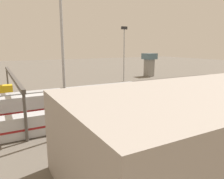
# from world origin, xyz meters

# --- Properties ---
(ground_plane) EXTENTS (400.00, 400.00, 0.00)m
(ground_plane) POSITION_xyz_m (0.00, 0.00, 0.00)
(ground_plane) COLOR #60594F
(track_bed_0) EXTENTS (140.00, 2.80, 0.12)m
(track_bed_0) POSITION_xyz_m (0.00, -20.00, 0.06)
(track_bed_0) COLOR #4C443D
(track_bed_0) RESTS_ON ground_plane
(track_bed_1) EXTENTS (140.00, 2.80, 0.12)m
(track_bed_1) POSITION_xyz_m (0.00, -15.00, 0.06)
(track_bed_1) COLOR #3D3833
(track_bed_1) RESTS_ON ground_plane
(track_bed_2) EXTENTS (140.00, 2.80, 0.12)m
(track_bed_2) POSITION_xyz_m (0.00, -10.00, 0.06)
(track_bed_2) COLOR #4C443D
(track_bed_2) RESTS_ON ground_plane
(track_bed_3) EXTENTS (140.00, 2.80, 0.12)m
(track_bed_3) POSITION_xyz_m (0.00, -5.00, 0.06)
(track_bed_3) COLOR #3D3833
(track_bed_3) RESTS_ON ground_plane
(track_bed_4) EXTENTS (140.00, 2.80, 0.12)m
(track_bed_4) POSITION_xyz_m (0.00, 0.00, 0.06)
(track_bed_4) COLOR #3D3833
(track_bed_4) RESTS_ON ground_plane
(track_bed_5) EXTENTS (140.00, 2.80, 0.12)m
(track_bed_5) POSITION_xyz_m (0.00, 5.00, 0.06)
(track_bed_5) COLOR #4C443D
(track_bed_5) RESTS_ON ground_plane
(track_bed_6) EXTENTS (140.00, 2.80, 0.12)m
(track_bed_6) POSITION_xyz_m (0.00, 10.00, 0.06)
(track_bed_6) COLOR #4C443D
(track_bed_6) RESTS_ON ground_plane
(track_bed_7) EXTENTS (140.00, 2.80, 0.12)m
(track_bed_7) POSITION_xyz_m (0.00, 15.00, 0.06)
(track_bed_7) COLOR #3D3833
(track_bed_7) RESTS_ON ground_plane
(track_bed_8) EXTENTS (140.00, 2.80, 0.12)m
(track_bed_8) POSITION_xyz_m (0.00, 20.00, 0.06)
(track_bed_8) COLOR #3D3833
(track_bed_8) RESTS_ON ground_plane
(train_on_track_4) EXTENTS (47.20, 3.00, 3.80)m
(train_on_track_4) POSITION_xyz_m (16.29, 0.00, 2.02)
(train_on_track_4) COLOR #B7BABF
(train_on_track_4) RESTS_ON ground_plane
(train_on_track_8) EXTENTS (95.60, 3.06, 3.80)m
(train_on_track_8) POSITION_xyz_m (-6.34, 20.00, 2.00)
(train_on_track_8) COLOR #B7BABF
(train_on_track_8) RESTS_ON ground_plane
(train_on_track_6) EXTENTS (95.60, 3.06, 5.00)m
(train_on_track_6) POSITION_xyz_m (-2.52, 10.00, 2.59)
(train_on_track_6) COLOR silver
(train_on_track_6) RESTS_ON ground_plane
(train_on_track_7) EXTENTS (71.40, 3.06, 3.80)m
(train_on_track_7) POSITION_xyz_m (-20.82, 15.00, 2.02)
(train_on_track_7) COLOR #B7BABF
(train_on_track_7) RESTS_ON ground_plane
(train_on_track_5) EXTENTS (66.40, 3.06, 4.40)m
(train_on_track_5) POSITION_xyz_m (-1.19, 5.00, 2.08)
(train_on_track_5) COLOR #1E6B9E
(train_on_track_5) RESTS_ON ground_plane
(light_mast_0) EXTENTS (2.80, 0.70, 23.79)m
(light_mast_0) POSITION_xyz_m (-17.96, -23.11, 15.45)
(light_mast_0) COLOR #9EA0A5
(light_mast_0) RESTS_ON ground_plane
(light_mast_1) EXTENTS (2.80, 0.70, 33.18)m
(light_mast_1) POSITION_xyz_m (22.69, 23.22, 20.56)
(light_mast_1) COLOR #9EA0A5
(light_mast_1) RESTS_ON ground_plane
(signal_gantry) EXTENTS (0.70, 45.00, 8.80)m
(signal_gantry) POSITION_xyz_m (28.98, 0.00, 7.80)
(signal_gantry) COLOR #4C4742
(signal_gantry) RESTS_ON ground_plane
(maintenance_shed) EXTENTS (38.57, 18.27, 10.27)m
(maintenance_shed) POSITION_xyz_m (8.47, 40.86, 5.13)
(maintenance_shed) COLOR #9E9389
(maintenance_shed) RESTS_ON ground_plane
(control_tower) EXTENTS (6.00, 6.00, 11.90)m
(control_tower) POSITION_xyz_m (-38.62, -31.29, 7.02)
(control_tower) COLOR gray
(control_tower) RESTS_ON ground_plane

